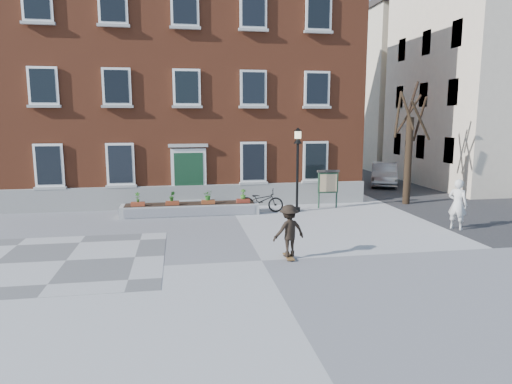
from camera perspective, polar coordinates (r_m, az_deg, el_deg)
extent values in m
plane|color=#A09FA2|center=(14.34, 0.71, -8.57)|extent=(100.00, 100.00, 0.00)
cube|color=#59595C|center=(15.49, -22.65, -7.92)|extent=(6.00, 6.00, 0.01)
imported|color=black|center=(21.38, 0.65, -1.06)|extent=(2.18, 1.17, 1.09)
imported|color=#A6A7AA|center=(30.86, 15.73, 2.18)|extent=(3.28, 4.73, 1.48)
imported|color=silver|center=(19.67, 23.88, -1.42)|extent=(0.82, 0.88, 2.01)
cube|color=brown|center=(27.47, -8.87, 12.57)|extent=(18.00, 10.00, 12.00)
cube|color=gray|center=(22.63, -8.33, -0.56)|extent=(18.00, 0.24, 1.10)
cube|color=gray|center=(22.59, -8.30, -1.74)|extent=(2.60, 0.80, 0.20)
cube|color=#ABABA6|center=(22.70, -8.32, -1.17)|extent=(2.20, 0.50, 0.20)
cube|color=silver|center=(22.51, -8.40, 2.21)|extent=(1.70, 0.12, 2.50)
cube|color=#133620|center=(22.47, -8.39, 1.95)|extent=(1.40, 0.06, 2.30)
cube|color=#A8A8A3|center=(22.34, -8.48, 5.77)|extent=(1.90, 0.25, 0.15)
cube|color=white|center=(23.20, -24.46, 3.05)|extent=(1.30, 0.10, 2.00)
cube|color=black|center=(23.15, -24.49, 3.04)|extent=(1.08, 0.04, 1.78)
cube|color=#A8A8A3|center=(23.27, -24.32, 0.44)|extent=(1.44, 0.20, 0.12)
cube|color=white|center=(23.14, -25.07, 11.94)|extent=(1.30, 0.10, 1.70)
cube|color=black|center=(23.09, -25.10, 11.95)|extent=(1.08, 0.04, 1.48)
cube|color=#9B9C97|center=(23.04, -24.95, 9.69)|extent=(1.44, 0.20, 0.12)
cube|color=white|center=(23.63, -25.72, 20.67)|extent=(1.30, 0.10, 1.70)
cube|color=black|center=(23.58, -25.75, 20.69)|extent=(1.08, 0.04, 1.48)
cube|color=#A9A8A3|center=(23.40, -25.59, 18.52)|extent=(1.44, 0.20, 0.12)
cube|color=white|center=(22.59, -16.58, 3.36)|extent=(1.30, 0.10, 2.00)
cube|color=black|center=(22.55, -16.60, 3.34)|extent=(1.08, 0.04, 1.78)
cube|color=#A8A9A3|center=(22.66, -16.48, 0.67)|extent=(1.44, 0.20, 0.12)
cube|color=silver|center=(22.53, -17.02, 12.50)|extent=(1.30, 0.10, 1.70)
cube|color=black|center=(22.48, -17.04, 12.50)|extent=(1.08, 0.04, 1.48)
cube|color=gray|center=(22.43, -16.93, 10.19)|extent=(1.44, 0.20, 0.12)
cube|color=white|center=(23.03, -17.48, 21.46)|extent=(1.30, 0.10, 1.70)
cube|color=black|center=(22.98, -17.50, 21.49)|extent=(1.08, 0.04, 1.48)
cube|color=#A6A6A1|center=(22.79, -17.38, 19.26)|extent=(1.44, 0.20, 0.12)
cube|color=white|center=(22.36, -8.66, 12.82)|extent=(1.30, 0.10, 1.70)
cube|color=black|center=(22.31, -8.66, 12.82)|extent=(1.08, 0.04, 1.48)
cube|color=#999994|center=(22.27, -8.60, 10.49)|extent=(1.44, 0.20, 0.12)
cube|color=white|center=(22.87, -8.90, 21.85)|extent=(1.30, 0.10, 1.70)
cube|color=black|center=(22.82, -8.89, 21.88)|extent=(1.08, 0.04, 1.48)
cube|color=#A4A59F|center=(22.63, -8.83, 19.64)|extent=(1.44, 0.20, 0.12)
cube|color=white|center=(22.72, -0.32, 3.78)|extent=(1.30, 0.10, 2.00)
cube|color=black|center=(22.67, -0.30, 3.76)|extent=(1.08, 0.04, 1.78)
cube|color=#ABABA5|center=(22.79, -0.30, 1.11)|extent=(1.44, 0.20, 0.12)
cube|color=silver|center=(22.66, -0.33, 12.87)|extent=(1.30, 0.10, 1.70)
cube|color=black|center=(22.61, -0.31, 12.88)|extent=(1.08, 0.04, 1.48)
cube|color=#A5A6A0|center=(22.56, -0.30, 10.58)|extent=(1.44, 0.20, 0.12)
cube|color=white|center=(23.16, -0.34, 21.80)|extent=(1.30, 0.10, 1.70)
cube|color=black|center=(23.11, -0.32, 21.83)|extent=(1.08, 0.04, 1.48)
cube|color=#ABABA6|center=(22.92, -0.31, 19.61)|extent=(1.44, 0.20, 0.12)
cube|color=silver|center=(23.45, 7.44, 3.87)|extent=(1.30, 0.10, 2.00)
cube|color=black|center=(23.40, 7.47, 3.86)|extent=(1.08, 0.04, 1.78)
cube|color=#ABABA6|center=(23.52, 7.42, 1.29)|extent=(1.44, 0.20, 0.12)
cube|color=white|center=(23.38, 7.63, 12.68)|extent=(1.30, 0.10, 1.70)
cube|color=black|center=(23.34, 7.66, 12.69)|extent=(1.08, 0.04, 1.48)
cube|color=#9A9B96|center=(23.29, 7.62, 10.46)|extent=(1.44, 0.20, 0.12)
cube|color=white|center=(23.87, 7.83, 21.34)|extent=(1.30, 0.10, 1.70)
cube|color=black|center=(23.82, 7.87, 21.36)|extent=(1.08, 0.04, 1.48)
cube|color=#A4A49F|center=(23.64, 7.82, 19.21)|extent=(1.44, 0.20, 0.12)
cube|color=#B4B4AF|center=(21.04, -8.20, -2.15)|extent=(6.20, 1.10, 0.50)
cube|color=#BDBDBD|center=(20.49, -8.16, -2.45)|extent=(5.80, 0.02, 0.40)
cube|color=black|center=(20.99, -8.22, -1.48)|extent=(5.80, 0.90, 0.06)
cube|color=#90391F|center=(20.80, -14.55, -1.50)|extent=(0.60, 0.25, 0.20)
imported|color=#28601C|center=(20.75, -14.59, -0.62)|extent=(0.24, 0.24, 0.45)
cube|color=maroon|center=(20.72, -10.42, -1.39)|extent=(0.60, 0.25, 0.20)
imported|color=#235C1B|center=(20.67, -10.44, -0.51)|extent=(0.25, 0.25, 0.45)
cube|color=brown|center=(20.76, -6.00, -1.27)|extent=(0.60, 0.25, 0.20)
imported|color=#24611D|center=(20.70, -6.01, -0.39)|extent=(0.40, 0.40, 0.45)
cube|color=maroon|center=(20.92, -1.62, -1.14)|extent=(0.60, 0.25, 0.20)
imported|color=#367021|center=(20.86, -1.62, -0.27)|extent=(0.25, 0.25, 0.45)
cylinder|color=black|center=(24.39, 18.48, 3.68)|extent=(0.36, 0.36, 4.40)
cylinder|color=black|center=(24.53, 19.79, 8.53)|extent=(0.12, 1.12, 2.23)
cylinder|color=#312115|center=(24.83, 18.54, 9.21)|extent=(1.18, 0.49, 1.97)
cylinder|color=black|center=(24.38, 17.33, 9.26)|extent=(0.88, 1.14, 2.35)
cylinder|color=black|center=(23.95, 18.40, 9.65)|extent=(0.60, 0.77, 1.90)
cylinder|color=black|center=(23.83, 19.88, 8.40)|extent=(1.39, 0.55, 1.95)
cylinder|color=black|center=(24.50, 19.06, 11.11)|extent=(0.43, 0.48, 1.58)
cube|color=#333335|center=(34.86, 14.97, 1.78)|extent=(8.00, 36.00, 0.01)
cube|color=beige|center=(34.30, 27.76, 12.64)|extent=(10.00, 11.00, 14.00)
cube|color=beige|center=(44.45, 18.18, 11.60)|extent=(10.00, 11.00, 13.00)
cube|color=#342E2D|center=(45.28, 18.64, 20.15)|extent=(10.40, 11.40, 0.50)
cube|color=black|center=(28.81, 23.03, 4.82)|extent=(0.08, 1.00, 1.50)
cube|color=black|center=(31.55, 19.91, 5.33)|extent=(0.08, 1.00, 1.50)
cube|color=black|center=(34.36, 17.29, 5.76)|extent=(0.08, 1.00, 1.50)
cube|color=black|center=(28.78, 23.45, 11.37)|extent=(0.08, 1.00, 1.50)
cube|color=black|center=(31.52, 20.25, 11.32)|extent=(0.08, 1.00, 1.50)
cube|color=black|center=(34.34, 17.56, 11.25)|extent=(0.08, 1.00, 1.50)
cube|color=black|center=(29.11, 23.88, 17.66)|extent=(0.08, 1.00, 1.50)
cube|color=black|center=(31.82, 20.59, 17.08)|extent=(0.08, 1.00, 1.50)
cube|color=black|center=(34.62, 17.83, 16.55)|extent=(0.08, 1.00, 1.50)
cylinder|color=black|center=(21.63, 5.12, -2.17)|extent=(0.32, 0.32, 0.20)
cylinder|color=black|center=(21.39, 5.18, 1.77)|extent=(0.12, 0.12, 3.20)
cone|color=black|center=(21.23, 5.25, 6.46)|extent=(0.40, 0.40, 0.30)
cube|color=beige|center=(21.21, 5.26, 7.13)|extent=(0.24, 0.24, 0.34)
cone|color=black|center=(21.21, 5.27, 7.80)|extent=(0.40, 0.40, 0.16)
cylinder|color=#1B3624|center=(22.35, 7.88, 0.23)|extent=(0.08, 0.08, 1.80)
cylinder|color=#183125|center=(22.64, 10.05, 0.29)|extent=(0.08, 0.08, 1.80)
cube|color=#1B3724|center=(22.44, 9.00, 1.15)|extent=(1.00, 0.10, 1.00)
cube|color=beige|center=(22.38, 9.05, 1.12)|extent=(0.85, 0.02, 0.85)
cube|color=#3A3432|center=(22.37, 9.03, 2.59)|extent=(1.10, 0.16, 0.10)
cube|color=brown|center=(14.57, 4.10, -8.05)|extent=(0.22, 0.78, 0.03)
cylinder|color=black|center=(14.30, 4.01, -8.53)|extent=(0.03, 0.05, 0.05)
cylinder|color=black|center=(14.34, 4.72, -8.48)|extent=(0.03, 0.05, 0.05)
cylinder|color=black|center=(14.82, 3.50, -7.88)|extent=(0.03, 0.05, 0.05)
cylinder|color=black|center=(14.86, 4.18, -7.84)|extent=(0.03, 0.05, 0.05)
imported|color=black|center=(14.34, 4.14, -4.84)|extent=(1.19, 0.88, 1.65)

